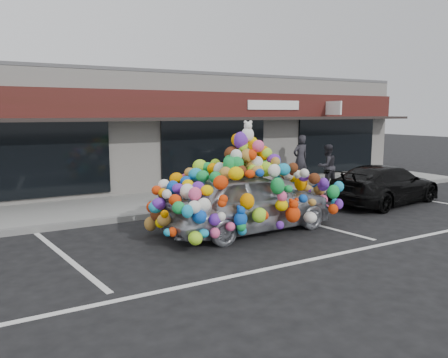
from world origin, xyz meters
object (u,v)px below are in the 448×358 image
black_sedan (385,184)px  pedestrian_a (300,159)px  pedestrian_b (327,166)px  toy_car (248,194)px

black_sedan → pedestrian_a: pedestrian_a is taller
black_sedan → pedestrian_b: 2.46m
pedestrian_a → toy_car: bearing=37.9°
pedestrian_a → pedestrian_b: 1.50m
black_sedan → pedestrian_b: bearing=-3.8°
pedestrian_b → toy_car: bearing=30.6°
black_sedan → pedestrian_b: pedestrian_b is taller
toy_car → pedestrian_a: bearing=-52.9°
black_sedan → toy_car: bearing=87.2°
pedestrian_b → pedestrian_a: bearing=-89.0°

